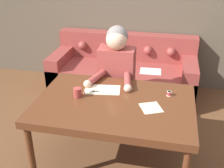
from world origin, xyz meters
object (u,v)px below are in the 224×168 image
thread_spool (169,94)px  dining_table (114,108)px  scissors (97,91)px  couch (123,73)px  person (116,78)px  mug (78,93)px

thread_spool → dining_table: bearing=-155.9°
scissors → thread_spool: bearing=5.6°
couch → thread_spool: couch is taller
couch → thread_spool: (0.67, -1.33, 0.45)m
dining_table → person: (-0.11, 0.63, -0.01)m
dining_table → couch: (-0.19, 1.55, -0.36)m
person → mug: (-0.24, -0.62, 0.12)m
thread_spool → mug: bearing=-166.3°
couch → thread_spool: bearing=-63.3°
person → scissors: (-0.10, -0.49, 0.08)m
dining_table → thread_spool: size_ratio=31.98×
couch → person: bearing=-85.1°
dining_table → couch: bearing=96.9°
dining_table → couch: couch is taller
mug → thread_spool: mug is taller
person → scissors: person is taller
couch → mug: couch is taller
couch → scissors: 1.46m
mug → couch: bearing=83.9°
thread_spool → scissors: bearing=-174.4°
scissors → person: bearing=78.6°
dining_table → scissors: (-0.21, 0.15, 0.07)m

